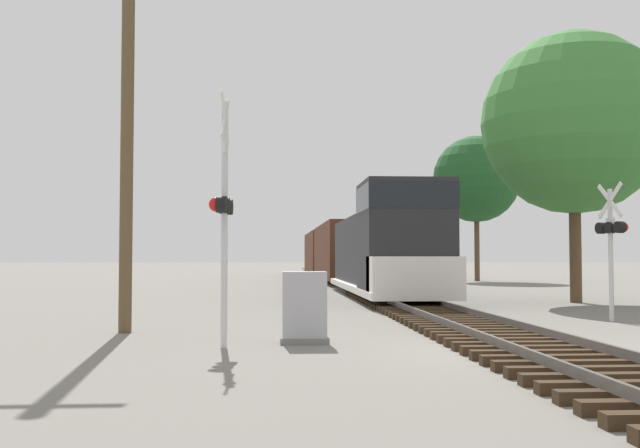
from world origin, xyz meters
name	(u,v)px	position (x,y,z in m)	size (l,w,h in m)	color
ground_plane	(530,353)	(0.00, 0.00, 0.00)	(400.00, 400.00, 0.00)	slate
rail_track_bed	(530,345)	(0.00, 0.00, 0.14)	(2.60, 160.00, 0.31)	#382819
freight_train	(344,253)	(0.00, 33.84, 1.91)	(2.93, 48.90, 4.20)	#232326
crossing_signal_near	(223,208)	(-5.38, 1.04, 2.56)	(0.40, 1.01, 4.69)	silver
crossing_signal_far	(611,235)	(4.25, 5.94, 2.23)	(0.53, 1.01, 3.57)	silver
relay_cabinet	(304,308)	(-3.85, 1.63, 0.68)	(0.93, 0.64, 1.38)	slate
utility_pole	(127,113)	(-7.69, 3.87, 4.84)	(1.80, 0.28, 9.40)	brown
tree_far_right	(574,123)	(6.52, 13.69, 6.54)	(6.66, 6.66, 9.88)	brown
tree_mid_background	(476,179)	(9.53, 37.55, 6.98)	(5.93, 5.93, 9.96)	brown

